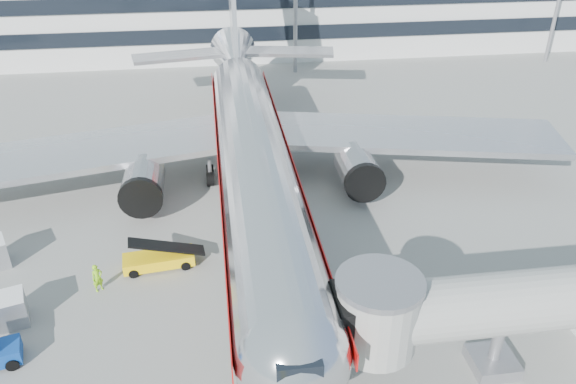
{
  "coord_description": "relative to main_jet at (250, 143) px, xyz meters",
  "views": [
    {
      "loc": [
        -2.52,
        -26.76,
        21.68
      ],
      "look_at": [
        1.82,
        4.29,
        4.0
      ],
      "focal_mm": 35.0,
      "sensor_mm": 36.0,
      "label": 1
    }
  ],
  "objects": [
    {
      "name": "ground",
      "position": [
        0.0,
        -11.72,
        -4.23
      ],
      "size": [
        180.0,
        180.0,
        0.0
      ],
      "primitive_type": "plane",
      "color": "gray",
      "rests_on": "ground"
    },
    {
      "name": "lead_in_line",
      "position": [
        0.0,
        -1.72,
        -4.23
      ],
      "size": [
        0.25,
        70.0,
        0.01
      ],
      "primitive_type": "cube",
      "color": "#DEBA0B",
      "rests_on": "ground"
    },
    {
      "name": "main_jet",
      "position": [
        0.0,
        0.0,
        0.0
      ],
      "size": [
        50.95,
        48.7,
        16.06
      ],
      "color": "silver",
      "rests_on": "ground"
    },
    {
      "name": "jet_bridge",
      "position": [
        12.18,
        -19.72,
        -0.36
      ],
      "size": [
        17.8,
        4.5,
        7.0
      ],
      "color": "silver",
      "rests_on": "ground"
    },
    {
      "name": "belt_loader",
      "position": [
        -6.64,
        -8.86,
        -3.61
      ],
      "size": [
        4.7,
        2.1,
        2.21
      ],
      "color": "yellow",
      "rests_on": "ground"
    },
    {
      "name": "cargo_container_front",
      "position": [
        -14.4,
        -12.93,
        -3.33
      ],
      "size": [
        2.13,
        2.13,
        1.81
      ],
      "color": "#A5A7AC",
      "rests_on": "ground"
    },
    {
      "name": "ramp_worker",
      "position": [
        -10.06,
        -10.73,
        -3.33
      ],
      "size": [
        0.79,
        0.74,
        1.82
      ],
      "primitive_type": "imported",
      "rotation": [
        0.0,
        0.0,
        0.62
      ],
      "color": "#8AD916",
      "rests_on": "ground"
    }
  ]
}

